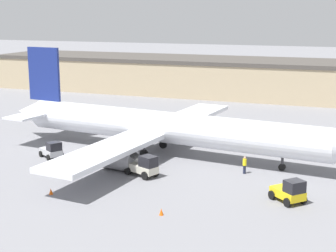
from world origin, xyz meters
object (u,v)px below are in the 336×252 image
at_px(safety_cone_far, 161,212).
at_px(airplane, 159,127).
at_px(pushback_tug, 52,150).
at_px(safety_cone_near, 51,191).
at_px(baggage_tug, 290,191).
at_px(belt_loader_truck, 143,166).
at_px(ground_crew_worker, 245,164).

bearing_deg(safety_cone_far, airplane, 111.89).
xyz_separation_m(pushback_tug, safety_cone_far, (17.12, -11.04, -0.59)).
bearing_deg(safety_cone_near, pushback_tug, 122.28).
relative_size(baggage_tug, safety_cone_far, 6.08).
relative_size(airplane, belt_loader_truck, 11.53).
xyz_separation_m(baggage_tug, safety_cone_far, (-9.08, -6.36, -0.69)).
distance_m(airplane, belt_loader_truck, 8.60).
xyz_separation_m(ground_crew_worker, safety_cone_near, (-14.63, -11.84, -0.66)).
bearing_deg(belt_loader_truck, airplane, 123.11).
relative_size(belt_loader_truck, pushback_tug, 1.19).
relative_size(safety_cone_near, safety_cone_far, 1.00).
bearing_deg(ground_crew_worker, baggage_tug, -126.32).
height_order(ground_crew_worker, safety_cone_far, ground_crew_worker).
height_order(safety_cone_near, safety_cone_far, same).
height_order(airplane, baggage_tug, airplane).
relative_size(airplane, ground_crew_worker, 24.38).
relative_size(ground_crew_worker, safety_cone_near, 3.18).
height_order(belt_loader_truck, safety_cone_far, belt_loader_truck).
bearing_deg(safety_cone_far, ground_crew_worker, 73.38).
bearing_deg(belt_loader_truck, safety_cone_near, -103.85).
bearing_deg(safety_cone_far, pushback_tug, 147.18).
bearing_deg(safety_cone_near, baggage_tug, 15.04).
bearing_deg(airplane, pushback_tug, -144.19).
bearing_deg(baggage_tug, pushback_tug, -147.72).
xyz_separation_m(pushback_tug, safety_cone_near, (6.33, -10.02, -0.59)).
height_order(airplane, safety_cone_far, airplane).
bearing_deg(baggage_tug, belt_loader_truck, -146.50).
distance_m(airplane, pushback_tug, 12.06).
height_order(ground_crew_worker, baggage_tug, baggage_tug).
relative_size(ground_crew_worker, safety_cone_far, 3.18).
height_order(pushback_tug, safety_cone_near, pushback_tug).
distance_m(belt_loader_truck, pushback_tug, 12.15).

